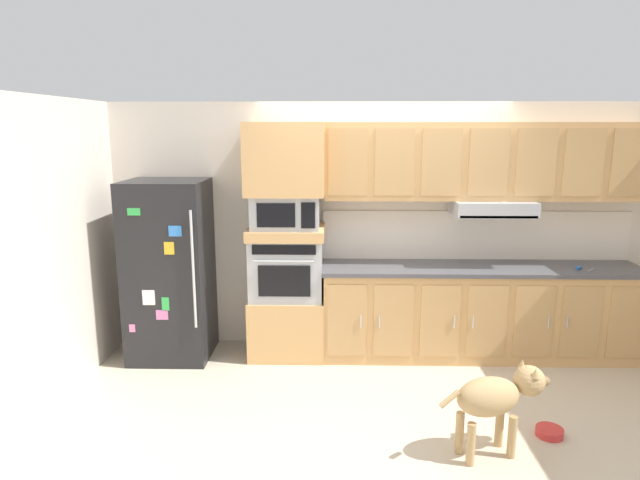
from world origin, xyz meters
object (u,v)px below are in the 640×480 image
at_px(refrigerator, 170,270).
at_px(microwave, 286,211).
at_px(dog_food_bowl, 549,432).
at_px(dog, 497,396).
at_px(screwdriver, 580,268).
at_px(built_in_oven, 287,267).

relative_size(refrigerator, microwave, 2.73).
bearing_deg(dog_food_bowl, refrigerator, 156.19).
height_order(microwave, dog, microwave).
xyz_separation_m(refrigerator, dog_food_bowl, (3.22, -1.42, -0.85)).
bearing_deg(dog, microwave, 115.38).
relative_size(microwave, screwdriver, 3.82).
bearing_deg(built_in_oven, refrigerator, -176.62).
relative_size(refrigerator, screwdriver, 10.44).
xyz_separation_m(microwave, dog_food_bowl, (2.07, -1.49, -1.43)).
xyz_separation_m(screwdriver, dog, (-1.23, -1.62, -0.50)).
bearing_deg(microwave, dog, -47.15).
height_order(screwdriver, dog_food_bowl, screwdriver).
height_order(refrigerator, built_in_oven, refrigerator).
bearing_deg(dog_food_bowl, screwdriver, 61.63).
bearing_deg(microwave, refrigerator, -176.62).
relative_size(screwdriver, dog, 0.20).
distance_m(refrigerator, dog, 3.23).
bearing_deg(built_in_oven, screwdriver, -2.02).
height_order(refrigerator, screwdriver, refrigerator).
bearing_deg(microwave, dog_food_bowl, -35.66).
bearing_deg(built_in_oven, dog_food_bowl, -35.66).
bearing_deg(dog, refrigerator, 131.46).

